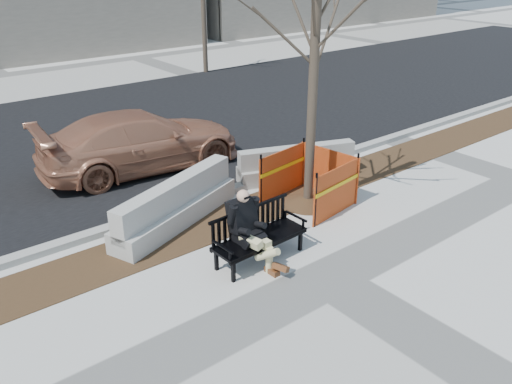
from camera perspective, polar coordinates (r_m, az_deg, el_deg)
ground at (r=8.55m, az=7.67°, el=-9.16°), size 120.00×120.00×0.00m
mulch_strip at (r=10.23m, az=-2.78°, el=-2.81°), size 40.00×1.20×0.02m
asphalt_street at (r=15.31m, az=-16.63°, el=5.76°), size 60.00×10.40×0.01m
curb at (r=10.91m, az=-5.72°, el=-0.73°), size 60.00×0.25×0.12m
bench at (r=8.92m, az=0.40°, el=-7.29°), size 1.70×0.66×0.90m
seated_man at (r=8.83m, az=-0.92°, el=-7.68°), size 0.60×0.96×1.32m
tree_fence at (r=10.82m, az=5.58°, el=-1.29°), size 2.47×2.47×5.42m
sedan at (r=12.82m, az=-12.04°, el=2.55°), size 4.84×2.32×1.36m
jersey_barrier_left at (r=10.16m, az=-8.46°, el=-3.31°), size 3.08×1.65×0.88m
jersey_barrier_right at (r=12.01m, az=4.37°, el=1.50°), size 2.71×1.44×0.77m
far_tree_right at (r=22.82m, az=-5.42°, el=12.75°), size 2.47×2.47×5.85m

